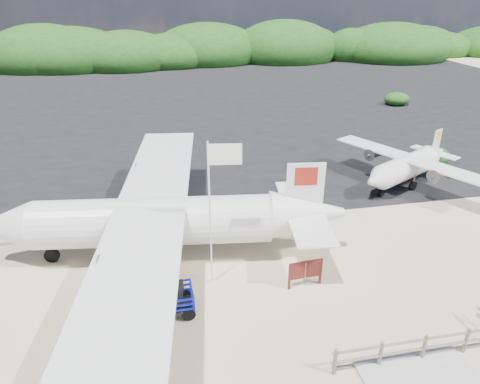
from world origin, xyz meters
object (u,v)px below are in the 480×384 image
(signboard, at_px, (304,286))
(crew_a, at_px, (115,246))
(baggage_cart, at_px, (164,314))
(aircraft_small, at_px, (86,110))
(crew_b, at_px, (170,233))
(aircraft_large, at_px, (389,126))
(flagpole, at_px, (212,282))

(signboard, distance_m, crew_a, 8.06)
(baggage_cart, height_order, aircraft_small, aircraft_small)
(crew_b, bearing_deg, aircraft_small, -79.40)
(baggage_cart, xyz_separation_m, crew_a, (-1.84, 3.59, 0.89))
(signboard, distance_m, crew_b, 6.40)
(baggage_cart, xyz_separation_m, aircraft_small, (-6.33, 30.15, 0.00))
(crew_a, xyz_separation_m, crew_b, (2.32, 0.75, -0.08))
(signboard, height_order, aircraft_small, aircraft_small)
(aircraft_large, bearing_deg, signboard, 60.98)
(flagpole, relative_size, signboard, 4.00)
(signboard, xyz_separation_m, aircraft_small, (-11.90, 29.60, 0.00))
(baggage_cart, height_order, signboard, signboard)
(baggage_cart, height_order, flagpole, flagpole)
(baggage_cart, height_order, crew_b, crew_b)
(crew_a, height_order, aircraft_large, aircraft_large)
(crew_a, bearing_deg, baggage_cart, 93.46)
(signboard, relative_size, aircraft_large, 0.08)
(flagpole, bearing_deg, crew_a, 151.73)
(crew_a, xyz_separation_m, aircraft_small, (-4.49, 26.56, -0.89))
(flagpole, distance_m, aircraft_small, 29.81)
(baggage_cart, distance_m, flagpole, 2.51)
(baggage_cart, relative_size, flagpole, 0.40)
(flagpole, bearing_deg, aircraft_large, 45.78)
(flagpole, height_order, crew_b, flagpole)
(baggage_cart, bearing_deg, flagpole, 35.63)
(crew_b, distance_m, aircraft_small, 26.70)
(aircraft_large, bearing_deg, flagpole, 53.15)
(crew_a, height_order, crew_b, crew_a)
(signboard, relative_size, crew_b, 0.92)
(crew_b, height_order, aircraft_large, aircraft_large)
(flagpole, bearing_deg, crew_b, 118.32)
(baggage_cart, xyz_separation_m, crew_b, (0.48, 4.34, 0.82))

